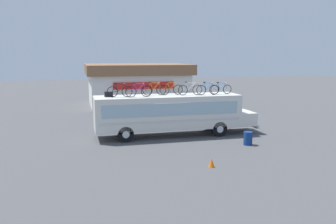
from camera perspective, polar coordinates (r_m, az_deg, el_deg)
ground_plane at (r=25.06m, az=-0.02°, el=-3.83°), size 120.00×120.00×0.00m
bus at (r=24.81m, az=0.58°, el=-0.05°), size 11.55×2.54×2.86m
luggage_bag_1 at (r=24.20m, az=-9.53°, el=2.85°), size 0.55×0.53×0.33m
rooftop_bicycle_1 at (r=23.78m, az=-7.78°, el=3.34°), size 1.71×0.44×0.96m
rooftop_bicycle_2 at (r=23.69m, az=-4.74°, el=3.39°), size 1.78×0.44×0.97m
rooftop_bicycle_3 at (r=24.75m, az=-2.20°, el=3.63°), size 1.70×0.44×0.94m
rooftop_bicycle_4 at (r=24.99m, az=0.52°, el=3.68°), size 1.68×0.44×0.93m
rooftop_bicycle_5 at (r=24.84m, az=3.56°, el=3.64°), size 1.76×0.44×0.94m
rooftop_bicycle_6 at (r=25.03m, az=6.38°, el=3.63°), size 1.66×0.44×0.93m
rooftop_bicycle_7 at (r=25.73m, az=8.52°, el=3.69°), size 1.61×0.44×0.87m
roadside_building at (r=40.65m, az=-5.01°, el=4.53°), size 11.33×8.95×4.60m
trash_bin at (r=23.03m, az=12.73°, el=-4.15°), size 0.55×0.55×0.85m
traffic_cone at (r=18.30m, az=7.02°, el=-8.09°), size 0.31×0.31×0.48m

